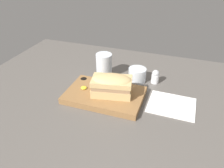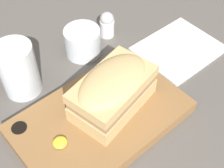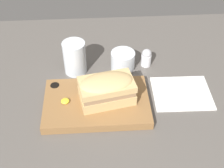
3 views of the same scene
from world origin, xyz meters
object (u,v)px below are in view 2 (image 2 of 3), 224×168
object	(u,v)px
sandwich	(113,90)
napkin	(179,49)
water_glass	(19,72)
serving_board	(100,118)
wine_glass	(83,43)
salt_shaker	(107,24)

from	to	relation	value
sandwich	napkin	xyz separation A→B (cm)	(24.09, 3.56, -6.96)
sandwich	water_glass	size ratio (longest dim) A/B	1.51
serving_board	wine_glass	world-z (taller)	wine_glass
napkin	salt_shaker	size ratio (longest dim) A/B	2.85
serving_board	wine_glass	bearing A→B (deg)	61.54
water_glass	wine_glass	distance (cm)	16.42
water_glass	napkin	xyz separation A→B (cm)	(33.95, -13.58, -4.78)
water_glass	salt_shaker	world-z (taller)	water_glass
serving_board	napkin	xyz separation A→B (cm)	(27.31, 3.60, -1.11)
water_glass	napkin	size ratio (longest dim) A/B	0.62
wine_glass	sandwich	bearing A→B (deg)	-109.88
serving_board	wine_glass	xyz separation A→B (cm)	(9.63, 17.76, 1.53)
sandwich	wine_glass	distance (cm)	19.33
wine_glass	serving_board	bearing A→B (deg)	-118.46
serving_board	salt_shaker	size ratio (longest dim) A/B	4.86
napkin	salt_shaker	xyz separation A→B (cm)	(-9.38, 15.34, 3.06)
water_glass	salt_shaker	xyz separation A→B (cm)	(24.58, 1.76, -1.72)
sandwich	napkin	distance (cm)	25.33
water_glass	wine_glass	bearing A→B (deg)	2.04
napkin	salt_shaker	distance (cm)	18.24
serving_board	salt_shaker	xyz separation A→B (cm)	(17.94, 18.94, 1.95)
water_glass	salt_shaker	bearing A→B (deg)	4.09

